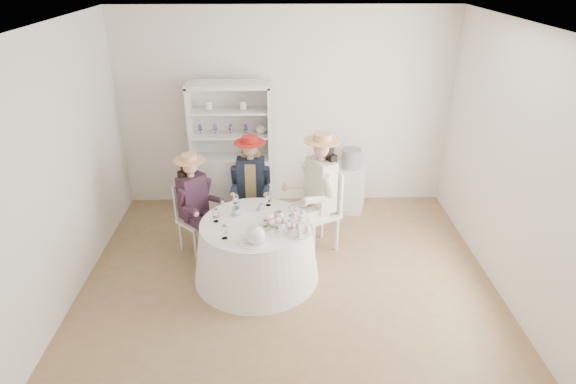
{
  "coord_description": "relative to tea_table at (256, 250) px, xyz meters",
  "views": [
    {
      "loc": [
        -0.1,
        -4.34,
        3.25
      ],
      "look_at": [
        0.0,
        0.1,
        1.05
      ],
      "focal_mm": 30.0,
      "sensor_mm": 36.0,
      "label": 1
    }
  ],
  "objects": [
    {
      "name": "stemware_set",
      "position": [
        0.0,
        0.0,
        0.42
      ],
      "size": [
        0.9,
        0.9,
        0.15
      ],
      "color": "white",
      "rests_on": "tea_table"
    },
    {
      "name": "tea_table",
      "position": [
        0.0,
        0.0,
        0.0
      ],
      "size": [
        1.39,
        1.39,
        0.68
      ],
      "rotation": [
        0.0,
        0.0,
        0.4
      ],
      "color": "white",
      "rests_on": "ground"
    },
    {
      "name": "cupcake_stand",
      "position": [
        0.45,
        -0.23,
        0.43
      ],
      "size": [
        0.26,
        0.26,
        0.24
      ],
      "rotation": [
        0.0,
        0.0,
        0.29
      ],
      "color": "white",
      "rests_on": "tea_table"
    },
    {
      "name": "wall_left",
      "position": [
        -1.9,
        -0.11,
        1.01
      ],
      "size": [
        0.0,
        4.5,
        4.5
      ],
      "primitive_type": "plane",
      "rotation": [
        1.57,
        0.0,
        1.57
      ],
      "color": "white",
      "rests_on": "ground"
    },
    {
      "name": "wall_front",
      "position": [
        0.35,
        -2.11,
        1.01
      ],
      "size": [
        4.5,
        0.0,
        4.5
      ],
      "primitive_type": "plane",
      "rotation": [
        -1.57,
        0.0,
        0.0
      ],
      "color": "white",
      "rests_on": "ground"
    },
    {
      "name": "teacup_b",
      "position": [
        0.05,
        0.29,
        0.38
      ],
      "size": [
        0.09,
        0.09,
        0.07
      ],
      "primitive_type": "imported",
      "rotation": [
        0.0,
        0.0,
        0.2
      ],
      "color": "white",
      "rests_on": "tea_table"
    },
    {
      "name": "ceiling",
      "position": [
        0.35,
        -0.11,
        2.36
      ],
      "size": [
        4.5,
        4.5,
        0.0
      ],
      "primitive_type": "plane",
      "rotation": [
        3.14,
        0.0,
        0.0
      ],
      "color": "white",
      "rests_on": "wall_back"
    },
    {
      "name": "side_table",
      "position": [
        1.24,
        1.57,
        -0.02
      ],
      "size": [
        0.51,
        0.51,
        0.64
      ],
      "primitive_type": "cube",
      "rotation": [
        0.0,
        0.0,
        -0.28
      ],
      "color": "silver",
      "rests_on": "ground"
    },
    {
      "name": "spare_chair",
      "position": [
        -0.32,
        1.07,
        0.2
      ],
      "size": [
        0.42,
        0.42,
        1.0
      ],
      "rotation": [
        0.0,
        0.0,
        3.16
      ],
      "color": "silver",
      "rests_on": "ground"
    },
    {
      "name": "wall_back",
      "position": [
        0.35,
        1.89,
        1.01
      ],
      "size": [
        4.5,
        0.0,
        4.5
      ],
      "primitive_type": "plane",
      "rotation": [
        1.57,
        0.0,
        0.0
      ],
      "color": "white",
      "rests_on": "ground"
    },
    {
      "name": "table_teapot",
      "position": [
        0.03,
        -0.39,
        0.43
      ],
      "size": [
        0.27,
        0.19,
        0.2
      ],
      "rotation": [
        0.0,
        0.0,
        0.37
      ],
      "color": "white",
      "rests_on": "tea_table"
    },
    {
      "name": "guest_mid",
      "position": [
        -0.09,
        0.92,
        0.41
      ],
      "size": [
        0.48,
        0.5,
        1.32
      ],
      "rotation": [
        0.0,
        0.0,
        -0.02
      ],
      "color": "silver",
      "rests_on": "ground"
    },
    {
      "name": "teacup_c",
      "position": [
        0.24,
        0.09,
        0.38
      ],
      "size": [
        0.11,
        0.11,
        0.08
      ],
      "primitive_type": "imported",
      "rotation": [
        0.0,
        0.0,
        0.15
      ],
      "color": "white",
      "rests_on": "tea_table"
    },
    {
      "name": "flower_arrangement",
      "position": [
        0.2,
        -0.09,
        0.43
      ],
      "size": [
        0.18,
        0.17,
        0.07
      ],
      "rotation": [
        0.0,
        0.0,
        0.07
      ],
      "color": "#D96C7B",
      "rests_on": "tea_table"
    },
    {
      "name": "teacup_a",
      "position": [
        -0.22,
        0.18,
        0.38
      ],
      "size": [
        0.1,
        0.1,
        0.07
      ],
      "primitive_type": "imported",
      "rotation": [
        0.0,
        0.0,
        -0.07
      ],
      "color": "white",
      "rests_on": "tea_table"
    },
    {
      "name": "sandwich_plate",
      "position": [
        -0.01,
        -0.38,
        0.36
      ],
      "size": [
        0.29,
        0.29,
        0.06
      ],
      "rotation": [
        0.0,
        0.0,
        0.37
      ],
      "color": "white",
      "rests_on": "tea_table"
    },
    {
      "name": "guest_right",
      "position": [
        0.72,
        0.57,
        0.49
      ],
      "size": [
        0.63,
        0.57,
        1.48
      ],
      "rotation": [
        0.0,
        0.0,
        -1.08
      ],
      "color": "silver",
      "rests_on": "ground"
    },
    {
      "name": "hutch",
      "position": [
        -0.37,
        1.61,
        0.3
      ],
      "size": [
        1.21,
        0.78,
        1.8
      ],
      "rotation": [
        0.0,
        0.0,
        -0.38
      ],
      "color": "silver",
      "rests_on": "ground"
    },
    {
      "name": "ground",
      "position": [
        0.35,
        -0.11,
        -0.34
      ],
      "size": [
        4.5,
        4.5,
        0.0
      ],
      "primitive_type": "plane",
      "color": "brown",
      "rests_on": "ground"
    },
    {
      "name": "flower_bowl",
      "position": [
        0.23,
        -0.04,
        0.37
      ],
      "size": [
        0.22,
        0.22,
        0.05
      ],
      "primitive_type": "imported",
      "rotation": [
        0.0,
        0.0,
        0.15
      ],
      "color": "white",
      "rests_on": "tea_table"
    },
    {
      "name": "hatbox",
      "position": [
        1.24,
        1.57,
        0.43
      ],
      "size": [
        0.3,
        0.3,
        0.26
      ],
      "primitive_type": "cylinder",
      "rotation": [
        0.0,
        0.0,
        -0.13
      ],
      "color": "black",
      "rests_on": "side_table"
    },
    {
      "name": "guest_left",
      "position": [
        -0.73,
        0.55,
        0.36
      ],
      "size": [
        0.53,
        0.53,
        1.25
      ],
      "rotation": [
        0.0,
        0.0,
        0.8
      ],
      "color": "silver",
      "rests_on": "ground"
    },
    {
      "name": "wall_right",
      "position": [
        2.6,
        -0.11,
        1.01
      ],
      "size": [
        0.0,
        4.5,
        4.5
      ],
      "primitive_type": "plane",
      "rotation": [
        1.57,
        0.0,
        -1.57
      ],
      "color": "white",
      "rests_on": "ground"
    }
  ]
}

